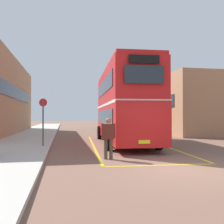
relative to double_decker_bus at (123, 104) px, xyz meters
name	(u,v)px	position (x,y,z in m)	size (l,w,h in m)	color
ground_plane	(106,135)	(-0.01, 6.52, -2.51)	(135.60, 135.60, 0.00)	brown
sidewalk_left	(34,134)	(-6.51, 8.92, -2.44)	(4.00, 57.60, 0.14)	#B2ADA3
depot_building_right	(183,106)	(8.78, 9.08, 0.30)	(6.64, 12.79, 5.63)	#AD7A56
double_decker_bus	(123,104)	(0.00, 0.00, 0.00)	(3.34, 10.58, 4.75)	black
single_deck_bus	(119,117)	(2.96, 14.76, -0.88)	(3.24, 8.72, 3.02)	black
pedestrian_boarding	(108,135)	(-2.00, -5.64, -1.54)	(0.55, 0.33, 1.69)	#473828
bus_stop_sign	(43,117)	(-4.90, -1.61, -0.82)	(0.43, 0.14, 2.58)	#4C4C51
bay_marking_yellow	(131,147)	(-0.06, -1.95, -2.51)	(5.01, 12.70, 0.01)	gold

